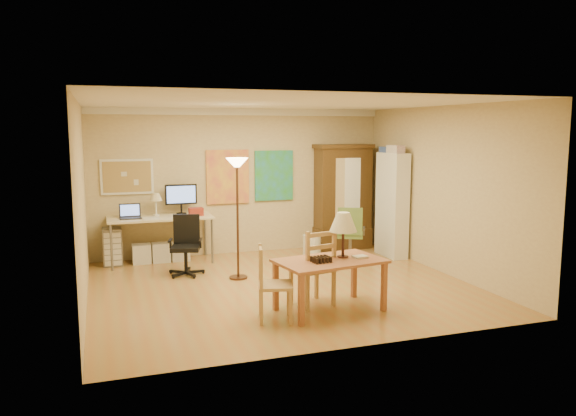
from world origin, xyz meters
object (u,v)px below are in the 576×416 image
object	(u,v)px
computer_desk	(163,234)
bookshelf	(392,205)
office_chair_black	(186,259)
office_chair_green	(350,246)
armoire	(343,203)
dining_table	(335,249)

from	to	relation	value
computer_desk	bookshelf	bearing A→B (deg)	-12.04
office_chair_black	bookshelf	bearing A→B (deg)	2.27
computer_desk	bookshelf	distance (m)	4.17
office_chair_green	armoire	xyz separation A→B (m)	(0.30, 1.01, 0.63)
office_chair_black	office_chair_green	xyz separation A→B (m)	(2.93, 0.08, 0.00)
computer_desk	armoire	bearing A→B (deg)	1.28
computer_desk	bookshelf	size ratio (longest dim) A/B	0.94
computer_desk	office_chair_black	size ratio (longest dim) A/B	1.87
armoire	bookshelf	bearing A→B (deg)	-59.13
dining_table	office_chair_green	distance (m)	2.87
dining_table	bookshelf	bearing A→B (deg)	48.61
office_chair_green	bookshelf	bearing A→B (deg)	4.54
armoire	office_chair_green	bearing A→B (deg)	-106.57
dining_table	office_chair_green	world-z (taller)	dining_table
computer_desk	office_chair_green	distance (m)	3.33
armoire	bookshelf	distance (m)	1.10
armoire	bookshelf	world-z (taller)	armoire
computer_desk	armoire	xyz separation A→B (m)	(3.49, 0.08, 0.39)
computer_desk	office_chair_green	xyz separation A→B (m)	(3.19, -0.93, -0.24)
office_chair_green	bookshelf	size ratio (longest dim) A/B	0.51
office_chair_green	armoire	world-z (taller)	armoire
office_chair_black	computer_desk	bearing A→B (deg)	104.14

